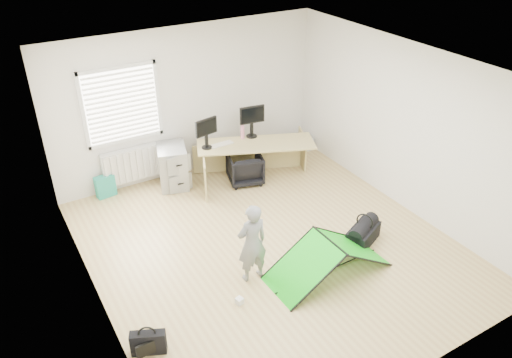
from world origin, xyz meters
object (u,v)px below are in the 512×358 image
laptop_bag (148,343)px  desk (256,161)px  monitor_left (206,137)px  monitor_right (252,126)px  thermos (243,132)px  kite (329,256)px  office_chair (245,168)px  storage_crate (301,144)px  filing_cabinet (173,166)px  duffel_bag (363,235)px  person (252,243)px

laptop_bag → desk: bearing=67.2°
monitor_left → laptop_bag: monitor_left is taller
monitor_right → thermos: monitor_right is taller
desk → kite: size_ratio=1.19×
monitor_left → office_chair: 0.92m
thermos → storage_crate: 1.66m
thermos → office_chair: thermos is taller
storage_crate → filing_cabinet: bearing=179.9°
desk → laptop_bag: 4.19m
duffel_bag → person: bearing=150.8°
monitor_right → storage_crate: size_ratio=1.02×
desk → monitor_right: 0.64m
monitor_right → office_chair: size_ratio=0.75×
laptop_bag → duffel_bag: 3.52m
office_chair → duffel_bag: office_chair is taller
thermos → person: bearing=-116.9°
person → filing_cabinet: bearing=-89.6°
monitor_right → thermos: size_ratio=1.85×
person → kite: size_ratio=0.67×
kite → laptop_bag: kite is taller
thermos → monitor_left: bearing=-179.1°
monitor_right → office_chair: 0.78m
duffel_bag → filing_cabinet: bearing=96.5°
monitor_left → kite: size_ratio=0.24×
desk → person: person is taller
storage_crate → monitor_left: bearing=-173.3°
desk → duffel_bag: 2.52m
kite → laptop_bag: (-2.63, -0.06, -0.12)m
desk → office_chair: size_ratio=3.41×
person → storage_crate: size_ratio=2.62×
office_chair → kite: 2.75m
office_chair → person: 2.61m
monitor_left → monitor_right: (0.90, -0.00, 0.02)m
monitor_right → person: bearing=-111.5°
monitor_right → thermos: bearing=-176.2°
laptop_bag → storage_crate: bearing=61.8°
monitor_left → thermos: (0.72, 0.01, -0.08)m
person → duffel_bag: 1.90m
duffel_bag → kite: bearing=173.2°
monitor_left → filing_cabinet: bearing=143.9°
laptop_bag → duffel_bag: bearing=30.5°
desk → laptop_bag: size_ratio=5.16×
monitor_right → thermos: (-0.18, 0.02, -0.10)m
filing_cabinet → monitor_right: (1.46, -0.27, 0.55)m
filing_cabinet → duffel_bag: filing_cabinet is taller
storage_crate → duffel_bag: size_ratio=0.74×
thermos → kite: bearing=-96.7°
person → storage_crate: (2.81, 2.86, -0.46)m
person → laptop_bag: size_ratio=2.92×
office_chair → storage_crate: (1.62, 0.55, -0.15)m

